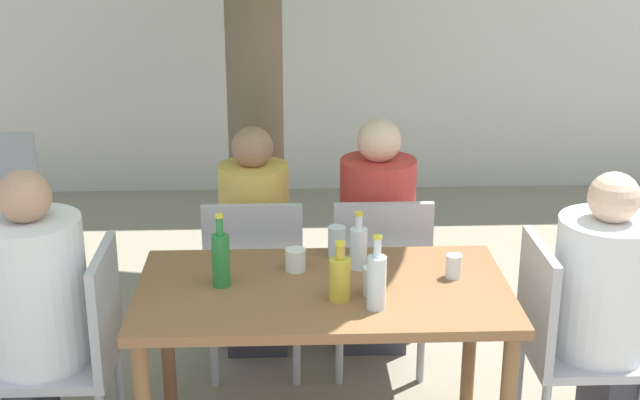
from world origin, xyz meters
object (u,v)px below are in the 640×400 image
(green_bottle_3, at_px, (221,258))
(drinking_glass_1, at_px, (373,281))
(patio_chair_3, at_px, (379,275))
(drinking_glass_0, at_px, (337,241))
(water_bottle_0, at_px, (358,247))
(oil_cruet_2, at_px, (340,278))
(person_seated_1, at_px, (619,327))
(dining_table_front, at_px, (323,307))
(water_bottle_1, at_px, (377,280))
(patio_chair_1, at_px, (562,336))
(person_seated_0, at_px, (20,334))
(patio_chair_2, at_px, (255,277))
(drinking_glass_2, at_px, (296,260))
(drinking_glass_3, at_px, (454,266))
(person_seated_2, at_px, (256,254))
(patio_chair_0, at_px, (79,345))
(person_seated_3, at_px, (375,248))

(green_bottle_3, bearing_deg, drinking_glass_1, -10.15)
(patio_chair_3, height_order, drinking_glass_0, patio_chair_3)
(water_bottle_0, bearing_deg, oil_cruet_2, -107.59)
(person_seated_1, bearing_deg, dining_table_front, 90.00)
(water_bottle_1, xyz_separation_m, oil_cruet_2, (-0.13, 0.08, -0.02))
(water_bottle_1, bearing_deg, oil_cruet_2, 149.41)
(water_bottle_0, xyz_separation_m, oil_cruet_2, (-0.09, -0.29, -0.00))
(patio_chair_1, bearing_deg, person_seated_0, 90.00)
(patio_chair_3, bearing_deg, patio_chair_2, 0.00)
(patio_chair_1, distance_m, person_seated_0, 2.13)
(patio_chair_2, distance_m, drinking_glass_1, 0.90)
(patio_chair_1, bearing_deg, oil_cruet_2, 97.58)
(patio_chair_3, xyz_separation_m, drinking_glass_1, (-0.10, -0.70, 0.29))
(dining_table_front, height_order, patio_chair_3, patio_chair_3)
(drinking_glass_0, distance_m, drinking_glass_2, 0.23)
(patio_chair_1, xyz_separation_m, patio_chair_3, (-0.66, 0.63, 0.00))
(drinking_glass_3, bearing_deg, person_seated_2, 135.43)
(patio_chair_3, bearing_deg, drinking_glass_3, 112.35)
(person_seated_2, bearing_deg, person_seated_1, 149.62)
(drinking_glass_3, bearing_deg, green_bottle_3, -177.40)
(person_seated_2, bearing_deg, patio_chair_0, 52.36)
(patio_chair_0, xyz_separation_m, patio_chair_3, (1.24, 0.63, 0.00))
(patio_chair_3, height_order, person_seated_3, person_seated_3)
(drinking_glass_0, bearing_deg, water_bottle_0, -59.56)
(person_seated_1, bearing_deg, patio_chair_0, 90.00)
(water_bottle_0, height_order, drinking_glass_1, water_bottle_0)
(patio_chair_2, relative_size, water_bottle_0, 3.72)
(drinking_glass_3, bearing_deg, drinking_glass_0, 151.71)
(drinking_glass_2, height_order, drinking_glass_3, drinking_glass_3)
(person_seated_0, relative_size, person_seated_3, 1.01)
(patio_chair_3, relative_size, water_bottle_1, 3.13)
(drinking_glass_0, bearing_deg, person_seated_3, 68.30)
(patio_chair_2, bearing_deg, patio_chair_3, -180.00)
(oil_cruet_2, bearing_deg, drinking_glass_0, 88.14)
(person_seated_2, xyz_separation_m, drinking_glass_1, (0.47, -0.94, 0.27))
(patio_chair_1, relative_size, person_seated_1, 0.75)
(water_bottle_0, height_order, water_bottle_1, water_bottle_1)
(person_seated_1, relative_size, water_bottle_0, 4.93)
(patio_chair_1, distance_m, water_bottle_1, 0.86)
(person_seated_2, bearing_deg, patio_chair_1, 145.24)
(person_seated_3, distance_m, green_bottle_3, 1.12)
(patio_chair_0, height_order, patio_chair_2, same)
(drinking_glass_1, height_order, drinking_glass_3, drinking_glass_1)
(patio_chair_1, bearing_deg, drinking_glass_2, 81.31)
(dining_table_front, bearing_deg, drinking_glass_2, 122.72)
(patio_chair_2, xyz_separation_m, green_bottle_3, (-0.10, -0.60, 0.35))
(dining_table_front, distance_m, water_bottle_1, 0.33)
(person_seated_3, relative_size, water_bottle_1, 4.22)
(patio_chair_1, height_order, patio_chair_3, same)
(patio_chair_0, bearing_deg, drinking_glass_3, 92.63)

